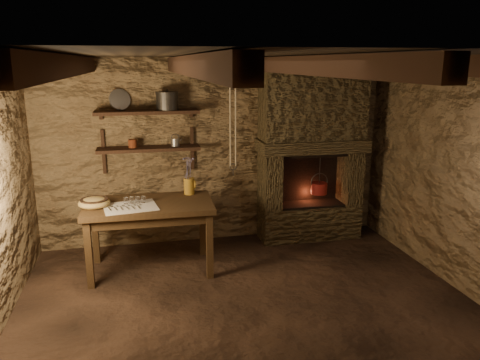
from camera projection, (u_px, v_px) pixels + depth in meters
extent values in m
plane|color=black|center=(250.00, 311.00, 4.52)|extent=(4.50, 4.50, 0.00)
cube|color=brown|center=(215.00, 152.00, 6.12)|extent=(4.50, 0.04, 2.40)
cube|color=brown|center=(346.00, 297.00, 2.33)|extent=(4.50, 0.04, 2.40)
cube|color=brown|center=(468.00, 179.00, 4.70)|extent=(0.04, 4.00, 2.40)
cube|color=black|center=(252.00, 54.00, 3.93)|extent=(4.50, 4.00, 0.04)
cube|color=black|center=(65.00, 66.00, 3.64)|extent=(0.14, 3.95, 0.16)
cube|color=black|center=(193.00, 66.00, 3.85)|extent=(0.14, 3.95, 0.16)
cube|color=black|center=(308.00, 65.00, 4.06)|extent=(0.14, 3.95, 0.16)
cube|color=black|center=(411.00, 65.00, 4.27)|extent=(0.14, 3.95, 0.16)
cube|color=black|center=(149.00, 149.00, 5.77)|extent=(1.25, 0.30, 0.04)
cube|color=black|center=(147.00, 112.00, 5.66)|extent=(1.25, 0.30, 0.04)
cube|color=#312718|center=(309.00, 221.00, 6.40)|extent=(1.35, 0.45, 0.45)
cube|color=#312718|center=(270.00, 181.00, 6.13)|extent=(0.23, 0.45, 0.75)
cube|color=#312718|center=(349.00, 176.00, 6.37)|extent=(0.23, 0.45, 0.75)
cube|color=#312718|center=(312.00, 145.00, 6.11)|extent=(1.43, 0.51, 0.16)
cube|color=#312718|center=(313.00, 103.00, 6.00)|extent=(1.35, 0.45, 0.94)
cube|color=black|center=(305.00, 175.00, 6.43)|extent=(0.90, 0.06, 0.75)
cube|color=black|center=(149.00, 205.00, 5.23)|extent=(1.44, 0.84, 0.06)
cube|color=black|center=(149.00, 213.00, 5.26)|extent=(1.31, 0.72, 0.10)
cube|color=beige|center=(130.00, 207.00, 5.07)|extent=(0.61, 0.52, 0.01)
cylinder|color=#9E6F1E|center=(189.00, 186.00, 5.56)|extent=(0.17, 0.17, 0.19)
torus|color=#9E6F1E|center=(195.00, 184.00, 5.56)|extent=(0.02, 0.11, 0.11)
ellipsoid|color=#A78748|center=(94.00, 203.00, 5.08)|extent=(0.43, 0.43, 0.12)
cylinder|color=#292725|center=(167.00, 102.00, 5.68)|extent=(0.34, 0.34, 0.20)
cylinder|color=#A5A49F|center=(120.00, 100.00, 5.65)|extent=(0.28, 0.19, 0.25)
cylinder|color=#5E2512|center=(133.00, 144.00, 5.71)|extent=(0.13, 0.13, 0.10)
cylinder|color=maroon|center=(319.00, 188.00, 6.26)|extent=(0.26, 0.26, 0.15)
torus|color=#292725|center=(319.00, 182.00, 6.24)|extent=(0.24, 0.02, 0.24)
cylinder|color=#292725|center=(320.00, 171.00, 6.20)|extent=(0.01, 0.01, 0.44)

